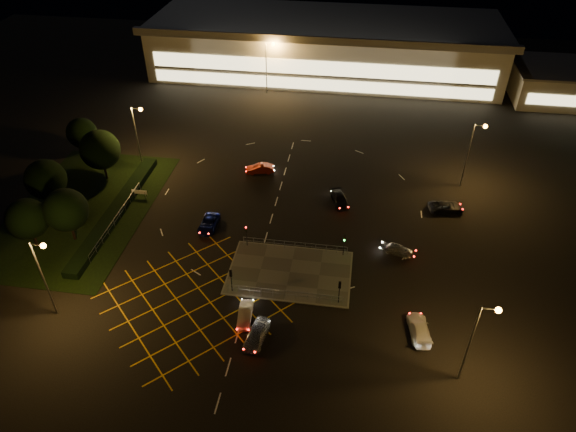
# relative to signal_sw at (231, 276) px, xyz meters

# --- Properties ---
(ground) EXTENTS (180.00, 180.00, 0.00)m
(ground) POSITION_rel_signal_sw_xyz_m (4.00, 5.99, -2.37)
(ground) COLOR black
(ground) RESTS_ON ground
(pedestrian_island) EXTENTS (14.00, 9.00, 0.12)m
(pedestrian_island) POSITION_rel_signal_sw_xyz_m (6.00, 3.99, -2.31)
(pedestrian_island) COLOR #4C4944
(pedestrian_island) RESTS_ON ground
(grass_verge) EXTENTS (18.00, 30.00, 0.08)m
(grass_verge) POSITION_rel_signal_sw_xyz_m (-24.00, 11.99, -2.33)
(grass_verge) COLOR black
(grass_verge) RESTS_ON ground
(hedge) EXTENTS (2.00, 26.00, 1.00)m
(hedge) POSITION_rel_signal_sw_xyz_m (-19.00, 11.99, -1.87)
(hedge) COLOR black
(hedge) RESTS_ON ground
(supermarket) EXTENTS (72.00, 26.50, 10.50)m
(supermarket) POSITION_rel_signal_sw_xyz_m (4.00, 67.95, 2.95)
(supermarket) COLOR beige
(supermarket) RESTS_ON ground
(retail_unit_a) EXTENTS (18.80, 14.80, 6.35)m
(retail_unit_a) POSITION_rel_signal_sw_xyz_m (50.00, 59.97, 0.85)
(retail_unit_a) COLOR beige
(retail_unit_a) RESTS_ON ground
(streetlight_sw) EXTENTS (1.78, 0.56, 10.03)m
(streetlight_sw) POSITION_rel_signal_sw_xyz_m (-17.56, -6.01, 4.20)
(streetlight_sw) COLOR slate
(streetlight_sw) RESTS_ON ground
(streetlight_se) EXTENTS (1.78, 0.56, 10.03)m
(streetlight_se) POSITION_rel_signal_sw_xyz_m (24.44, -8.01, 4.20)
(streetlight_se) COLOR slate
(streetlight_se) RESTS_ON ground
(streetlight_nw) EXTENTS (1.78, 0.56, 10.03)m
(streetlight_nw) POSITION_rel_signal_sw_xyz_m (-19.56, 23.99, 4.20)
(streetlight_nw) COLOR slate
(streetlight_nw) RESTS_ON ground
(streetlight_ne) EXTENTS (1.78, 0.56, 10.03)m
(streetlight_ne) POSITION_rel_signal_sw_xyz_m (28.44, 25.99, 4.20)
(streetlight_ne) COLOR slate
(streetlight_ne) RESTS_ON ground
(streetlight_far_left) EXTENTS (1.78, 0.56, 10.03)m
(streetlight_far_left) POSITION_rel_signal_sw_xyz_m (-5.56, 53.99, 4.20)
(streetlight_far_left) COLOR slate
(streetlight_far_left) RESTS_ON ground
(streetlight_far_right) EXTENTS (1.78, 0.56, 10.03)m
(streetlight_far_right) POSITION_rel_signal_sw_xyz_m (34.44, 55.99, 4.20)
(streetlight_far_right) COLOR slate
(streetlight_far_right) RESTS_ON ground
(signal_sw) EXTENTS (0.28, 0.30, 3.15)m
(signal_sw) POSITION_rel_signal_sw_xyz_m (0.00, 0.00, 0.00)
(signal_sw) COLOR black
(signal_sw) RESTS_ON pedestrian_island
(signal_se) EXTENTS (0.28, 0.30, 3.15)m
(signal_se) POSITION_rel_signal_sw_xyz_m (12.00, 0.00, 0.00)
(signal_se) COLOR black
(signal_se) RESTS_ON pedestrian_island
(signal_nw) EXTENTS (0.28, 0.30, 3.15)m
(signal_nw) POSITION_rel_signal_sw_xyz_m (0.00, 7.99, 0.00)
(signal_nw) COLOR black
(signal_nw) RESTS_ON pedestrian_island
(signal_ne) EXTENTS (0.28, 0.30, 3.15)m
(signal_ne) POSITION_rel_signal_sw_xyz_m (12.00, 7.99, 0.00)
(signal_ne) COLOR black
(signal_ne) RESTS_ON pedestrian_island
(tree_a) EXTENTS (5.04, 5.04, 6.86)m
(tree_a) POSITION_rel_signal_sw_xyz_m (-26.00, 3.99, 1.97)
(tree_a) COLOR black
(tree_a) RESTS_ON ground
(tree_b) EXTENTS (5.40, 5.40, 7.35)m
(tree_b) POSITION_rel_signal_sw_xyz_m (-28.00, 11.99, 2.28)
(tree_b) COLOR black
(tree_b) RESTS_ON ground
(tree_c) EXTENTS (5.76, 5.76, 7.84)m
(tree_c) POSITION_rel_signal_sw_xyz_m (-24.00, 19.99, 2.59)
(tree_c) COLOR black
(tree_c) RESTS_ON ground
(tree_d) EXTENTS (4.68, 4.68, 6.37)m
(tree_d) POSITION_rel_signal_sw_xyz_m (-30.00, 25.99, 1.65)
(tree_d) COLOR black
(tree_d) RESTS_ON ground
(tree_e) EXTENTS (5.40, 5.40, 7.35)m
(tree_e) POSITION_rel_signal_sw_xyz_m (-22.00, 5.99, 2.28)
(tree_e) COLOR black
(tree_e) RESTS_ON ground
(car_near_silver) EXTENTS (2.50, 4.73, 1.53)m
(car_near_silver) POSITION_rel_signal_sw_xyz_m (4.09, -6.25, -1.60)
(car_near_silver) COLOR #B1B4B8
(car_near_silver) RESTS_ON ground
(car_queue_white) EXTENTS (1.73, 4.03, 1.29)m
(car_queue_white) POSITION_rel_signal_sw_xyz_m (2.33, -3.73, -1.72)
(car_queue_white) COLOR white
(car_queue_white) RESTS_ON ground
(car_left_blue) EXTENTS (2.18, 4.62, 1.28)m
(car_left_blue) POSITION_rel_signal_sw_xyz_m (-5.76, 10.92, -1.73)
(car_left_blue) COLOR #0C134C
(car_left_blue) RESTS_ON ground
(car_far_dkgrey) EXTENTS (3.15, 4.70, 1.27)m
(car_far_dkgrey) POSITION_rel_signal_sw_xyz_m (10.80, 18.97, -1.73)
(car_far_dkgrey) COLOR black
(car_far_dkgrey) RESTS_ON ground
(car_right_silver) EXTENTS (3.94, 2.35, 1.26)m
(car_right_silver) POSITION_rel_signal_sw_xyz_m (18.60, 9.39, -1.74)
(car_right_silver) COLOR #ACAFB4
(car_right_silver) RESTS_ON ground
(car_circ_red) EXTENTS (4.41, 2.44, 1.38)m
(car_circ_red) POSITION_rel_signal_sw_xyz_m (-1.74, 25.11, -1.68)
(car_circ_red) COLOR #99200B
(car_circ_red) RESTS_ON ground
(car_east_grey) EXTENTS (5.01, 2.85, 1.32)m
(car_east_grey) POSITION_rel_signal_sw_xyz_m (25.27, 19.33, -1.71)
(car_east_grey) COLOR black
(car_east_grey) RESTS_ON ground
(car_approach_white) EXTENTS (2.66, 5.08, 1.41)m
(car_approach_white) POSITION_rel_signal_sw_xyz_m (20.53, -2.99, -1.66)
(car_approach_white) COLOR silver
(car_approach_white) RESTS_ON ground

